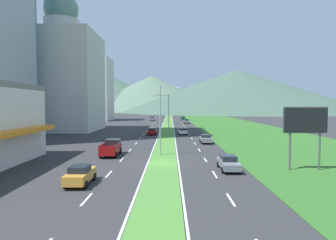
# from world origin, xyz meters

# --- Properties ---
(ground_plane) EXTENTS (600.00, 600.00, 0.00)m
(ground_plane) POSITION_xyz_m (0.00, 0.00, 0.00)
(ground_plane) COLOR #2D2D30
(grass_median) EXTENTS (3.20, 240.00, 0.06)m
(grass_median) POSITION_xyz_m (0.00, 60.00, 0.03)
(grass_median) COLOR #477F33
(grass_median) RESTS_ON ground_plane
(grass_verge_right) EXTENTS (24.00, 240.00, 0.06)m
(grass_verge_right) POSITION_xyz_m (20.60, 60.00, 0.03)
(grass_verge_right) COLOR #2D6023
(grass_verge_right) RESTS_ON ground_plane
(lane_dash_left_1) EXTENTS (0.16, 2.80, 0.01)m
(lane_dash_left_1) POSITION_xyz_m (-5.10, -12.57, 0.01)
(lane_dash_left_1) COLOR silver
(lane_dash_left_1) RESTS_ON ground_plane
(lane_dash_left_2) EXTENTS (0.16, 2.80, 0.01)m
(lane_dash_left_2) POSITION_xyz_m (-5.10, -5.14, 0.01)
(lane_dash_left_2) COLOR silver
(lane_dash_left_2) RESTS_ON ground_plane
(lane_dash_left_3) EXTENTS (0.16, 2.80, 0.01)m
(lane_dash_left_3) POSITION_xyz_m (-5.10, 2.29, 0.01)
(lane_dash_left_3) COLOR silver
(lane_dash_left_3) RESTS_ON ground_plane
(lane_dash_left_4) EXTENTS (0.16, 2.80, 0.01)m
(lane_dash_left_4) POSITION_xyz_m (-5.10, 9.72, 0.01)
(lane_dash_left_4) COLOR silver
(lane_dash_left_4) RESTS_ON ground_plane
(lane_dash_left_5) EXTENTS (0.16, 2.80, 0.01)m
(lane_dash_left_5) POSITION_xyz_m (-5.10, 17.15, 0.01)
(lane_dash_left_5) COLOR silver
(lane_dash_left_5) RESTS_ON ground_plane
(lane_dash_left_6) EXTENTS (0.16, 2.80, 0.01)m
(lane_dash_left_6) POSITION_xyz_m (-5.10, 24.58, 0.01)
(lane_dash_left_6) COLOR silver
(lane_dash_left_6) RESTS_ON ground_plane
(lane_dash_left_7) EXTENTS (0.16, 2.80, 0.01)m
(lane_dash_left_7) POSITION_xyz_m (-5.10, 32.01, 0.01)
(lane_dash_left_7) COLOR silver
(lane_dash_left_7) RESTS_ON ground_plane
(lane_dash_left_8) EXTENTS (0.16, 2.80, 0.01)m
(lane_dash_left_8) POSITION_xyz_m (-5.10, 39.44, 0.01)
(lane_dash_left_8) COLOR silver
(lane_dash_left_8) RESTS_ON ground_plane
(lane_dash_left_9) EXTENTS (0.16, 2.80, 0.01)m
(lane_dash_left_9) POSITION_xyz_m (-5.10, 46.87, 0.01)
(lane_dash_left_9) COLOR silver
(lane_dash_left_9) RESTS_ON ground_plane
(lane_dash_left_10) EXTENTS (0.16, 2.80, 0.01)m
(lane_dash_left_10) POSITION_xyz_m (-5.10, 54.30, 0.01)
(lane_dash_left_10) COLOR silver
(lane_dash_left_10) RESTS_ON ground_plane
(lane_dash_left_11) EXTENTS (0.16, 2.80, 0.01)m
(lane_dash_left_11) POSITION_xyz_m (-5.10, 61.73, 0.01)
(lane_dash_left_11) COLOR silver
(lane_dash_left_11) RESTS_ON ground_plane
(lane_dash_left_12) EXTENTS (0.16, 2.80, 0.01)m
(lane_dash_left_12) POSITION_xyz_m (-5.10, 69.16, 0.01)
(lane_dash_left_12) COLOR silver
(lane_dash_left_12) RESTS_ON ground_plane
(lane_dash_left_13) EXTENTS (0.16, 2.80, 0.01)m
(lane_dash_left_13) POSITION_xyz_m (-5.10, 76.59, 0.01)
(lane_dash_left_13) COLOR silver
(lane_dash_left_13) RESTS_ON ground_plane
(lane_dash_right_1) EXTENTS (0.16, 2.80, 0.01)m
(lane_dash_right_1) POSITION_xyz_m (5.10, -12.57, 0.01)
(lane_dash_right_1) COLOR silver
(lane_dash_right_1) RESTS_ON ground_plane
(lane_dash_right_2) EXTENTS (0.16, 2.80, 0.01)m
(lane_dash_right_2) POSITION_xyz_m (5.10, -5.14, 0.01)
(lane_dash_right_2) COLOR silver
(lane_dash_right_2) RESTS_ON ground_plane
(lane_dash_right_3) EXTENTS (0.16, 2.80, 0.01)m
(lane_dash_right_3) POSITION_xyz_m (5.10, 2.29, 0.01)
(lane_dash_right_3) COLOR silver
(lane_dash_right_3) RESTS_ON ground_plane
(lane_dash_right_4) EXTENTS (0.16, 2.80, 0.01)m
(lane_dash_right_4) POSITION_xyz_m (5.10, 9.72, 0.01)
(lane_dash_right_4) COLOR silver
(lane_dash_right_4) RESTS_ON ground_plane
(lane_dash_right_5) EXTENTS (0.16, 2.80, 0.01)m
(lane_dash_right_5) POSITION_xyz_m (5.10, 17.15, 0.01)
(lane_dash_right_5) COLOR silver
(lane_dash_right_5) RESTS_ON ground_plane
(lane_dash_right_6) EXTENTS (0.16, 2.80, 0.01)m
(lane_dash_right_6) POSITION_xyz_m (5.10, 24.58, 0.01)
(lane_dash_right_6) COLOR silver
(lane_dash_right_6) RESTS_ON ground_plane
(lane_dash_right_7) EXTENTS (0.16, 2.80, 0.01)m
(lane_dash_right_7) POSITION_xyz_m (5.10, 32.01, 0.01)
(lane_dash_right_7) COLOR silver
(lane_dash_right_7) RESTS_ON ground_plane
(lane_dash_right_8) EXTENTS (0.16, 2.80, 0.01)m
(lane_dash_right_8) POSITION_xyz_m (5.10, 39.44, 0.01)
(lane_dash_right_8) COLOR silver
(lane_dash_right_8) RESTS_ON ground_plane
(lane_dash_right_9) EXTENTS (0.16, 2.80, 0.01)m
(lane_dash_right_9) POSITION_xyz_m (5.10, 46.87, 0.01)
(lane_dash_right_9) COLOR silver
(lane_dash_right_9) RESTS_ON ground_plane
(lane_dash_right_10) EXTENTS (0.16, 2.80, 0.01)m
(lane_dash_right_10) POSITION_xyz_m (5.10, 54.30, 0.01)
(lane_dash_right_10) COLOR silver
(lane_dash_right_10) RESTS_ON ground_plane
(lane_dash_right_11) EXTENTS (0.16, 2.80, 0.01)m
(lane_dash_right_11) POSITION_xyz_m (5.10, 61.73, 0.01)
(lane_dash_right_11) COLOR silver
(lane_dash_right_11) RESTS_ON ground_plane
(lane_dash_right_12) EXTENTS (0.16, 2.80, 0.01)m
(lane_dash_right_12) POSITION_xyz_m (5.10, 69.16, 0.01)
(lane_dash_right_12) COLOR silver
(lane_dash_right_12) RESTS_ON ground_plane
(lane_dash_right_13) EXTENTS (0.16, 2.80, 0.01)m
(lane_dash_right_13) POSITION_xyz_m (5.10, 76.59, 0.01)
(lane_dash_right_13) COLOR silver
(lane_dash_right_13) RESTS_ON ground_plane
(edge_line_median_left) EXTENTS (0.16, 240.00, 0.01)m
(edge_line_median_left) POSITION_xyz_m (-1.75, 60.00, 0.01)
(edge_line_median_left) COLOR silver
(edge_line_median_left) RESTS_ON ground_plane
(edge_line_median_right) EXTENTS (0.16, 240.00, 0.01)m
(edge_line_median_right) POSITION_xyz_m (1.75, 60.00, 0.01)
(edge_line_median_right) COLOR silver
(edge_line_median_right) RESTS_ON ground_plane
(domed_building) EXTENTS (18.30, 18.30, 35.48)m
(domed_building) POSITION_xyz_m (-27.27, 42.86, 14.28)
(domed_building) COLOR beige
(domed_building) RESTS_ON ground_plane
(midrise_colored) EXTENTS (15.51, 15.51, 26.33)m
(midrise_colored) POSITION_xyz_m (-32.33, 90.68, 13.16)
(midrise_colored) COLOR silver
(midrise_colored) RESTS_ON ground_plane
(hill_far_left) EXTENTS (173.60, 173.60, 40.54)m
(hill_far_left) POSITION_xyz_m (-70.67, 286.23, 20.27)
(hill_far_left) COLOR #3D5647
(hill_far_left) RESTS_ON ground_plane
(hill_far_center) EXTENTS (155.30, 155.30, 36.96)m
(hill_far_center) POSITION_xyz_m (-19.26, 273.34, 18.48)
(hill_far_center) COLOR #516B56
(hill_far_center) RESTS_ON ground_plane
(hill_far_right) EXTENTS (223.84, 223.84, 39.50)m
(hill_far_right) POSITION_xyz_m (63.73, 242.13, 19.75)
(hill_far_right) COLOR #3D5647
(hill_far_right) RESTS_ON ground_plane
(street_lamp_near) EXTENTS (2.73, 0.42, 9.20)m
(street_lamp_near) POSITION_xyz_m (-0.22, 5.43, 5.27)
(street_lamp_near) COLOR #99999E
(street_lamp_near) RESTS_ON ground_plane
(street_lamp_mid) EXTENTS (3.49, 0.30, 9.04)m
(street_lamp_mid) POSITION_xyz_m (0.06, 34.72, 5.27)
(street_lamp_mid) COLOR #99999E
(street_lamp_mid) RESTS_ON ground_plane
(street_lamp_far) EXTENTS (3.38, 0.39, 8.27)m
(street_lamp_far) POSITION_xyz_m (0.06, 64.04, 4.86)
(street_lamp_far) COLOR #99999E
(street_lamp_far) RESTS_ON ground_plane
(billboard_roadside) EXTENTS (4.49, 0.28, 6.49)m
(billboard_roadside) POSITION_xyz_m (14.50, -3.39, 4.82)
(billboard_roadside) COLOR #4C4C51
(billboard_roadside) RESTS_ON ground_plane
(car_0) EXTENTS (1.94, 4.70, 1.37)m
(car_0) POSITION_xyz_m (6.55, 96.60, 0.72)
(car_0) COLOR #0C5128
(car_0) RESTS_ON ground_plane
(car_1) EXTENTS (1.93, 4.65, 1.47)m
(car_1) POSITION_xyz_m (6.64, 71.36, 0.76)
(car_1) COLOR slate
(car_1) RESTS_ON ground_plane
(car_2) EXTENTS (1.95, 4.60, 1.56)m
(car_2) POSITION_xyz_m (-3.26, 31.62, 0.79)
(car_2) COLOR maroon
(car_2) RESTS_ON ground_plane
(car_3) EXTENTS (1.88, 4.41, 1.63)m
(car_3) POSITION_xyz_m (-6.82, 88.93, 0.82)
(car_3) COLOR slate
(car_3) RESTS_ON ground_plane
(car_4) EXTENTS (1.98, 4.22, 1.48)m
(car_4) POSITION_xyz_m (7.03, 17.59, 0.76)
(car_4) COLOR slate
(car_4) RESTS_ON ground_plane
(car_5) EXTENTS (2.02, 4.34, 1.47)m
(car_5) POSITION_xyz_m (3.64, 32.36, 0.75)
(car_5) COLOR silver
(car_5) RESTS_ON ground_plane
(car_6) EXTENTS (1.86, 4.20, 1.61)m
(car_6) POSITION_xyz_m (-6.75, -8.68, 0.81)
(car_6) COLOR #C6842D
(car_6) RESTS_ON ground_plane
(car_7) EXTENTS (1.87, 4.55, 1.51)m
(car_7) POSITION_xyz_m (6.80, -3.24, 0.76)
(car_7) COLOR slate
(car_7) RESTS_ON ground_plane
(pickup_truck_0) EXTENTS (2.18, 5.40, 2.00)m
(pickup_truck_0) POSITION_xyz_m (-6.99, 5.38, 0.98)
(pickup_truck_0) COLOR maroon
(pickup_truck_0) RESTS_ON ground_plane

